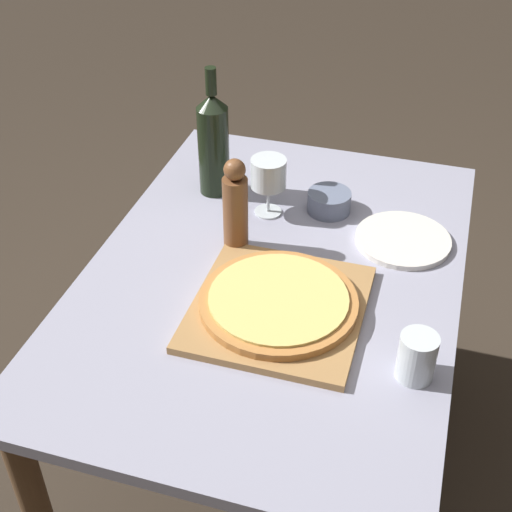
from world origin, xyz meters
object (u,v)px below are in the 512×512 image
at_px(wine_bottle, 213,143).
at_px(wine_glass, 268,175).
at_px(pepper_mill, 235,207).
at_px(small_bowl, 329,202).
at_px(pizza, 278,301).

relative_size(wine_bottle, wine_glass, 2.24).
distance_m(pepper_mill, small_bowl, 0.29).
distance_m(pepper_mill, wine_glass, 0.17).
relative_size(wine_glass, small_bowl, 1.39).
relative_size(pepper_mill, wine_glass, 1.54).
xyz_separation_m(wine_bottle, small_bowl, (0.31, -0.01, -0.12)).
xyz_separation_m(pizza, small_bowl, (0.02, 0.41, -0.00)).
bearing_deg(wine_bottle, pepper_mill, -59.61).
distance_m(wine_bottle, wine_glass, 0.18).
bearing_deg(pizza, small_bowl, 86.94).
bearing_deg(pepper_mill, small_bowl, 50.24).
distance_m(pizza, wine_glass, 0.39).
xyz_separation_m(wine_bottle, wine_glass, (0.16, -0.06, -0.03)).
relative_size(pizza, small_bowl, 3.06).
bearing_deg(pepper_mill, pizza, -51.11).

